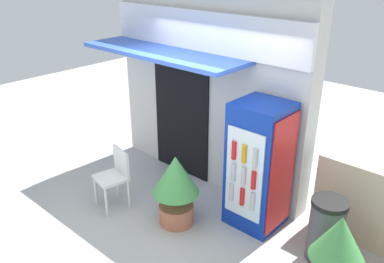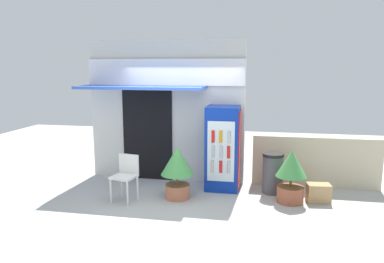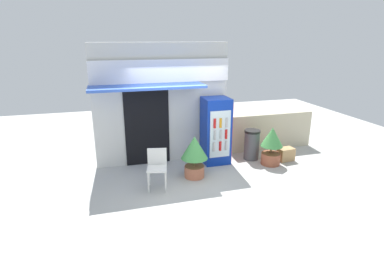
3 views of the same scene
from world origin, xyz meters
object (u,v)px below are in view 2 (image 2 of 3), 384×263
at_px(trash_bin, 273,173).
at_px(potted_plant_near_shop, 177,168).
at_px(potted_plant_curbside, 291,173).
at_px(cardboard_box, 318,193).
at_px(plastic_chair, 126,173).
at_px(drink_cooler, 223,148).

bearing_deg(trash_bin, potted_plant_near_shop, -159.84).
height_order(potted_plant_near_shop, potted_plant_curbside, potted_plant_near_shop).
relative_size(potted_plant_near_shop, cardboard_box, 2.40).
xyz_separation_m(potted_plant_near_shop, cardboard_box, (2.64, 0.30, -0.43)).
relative_size(potted_plant_curbside, trash_bin, 1.22).
bearing_deg(potted_plant_near_shop, potted_plant_curbside, 4.96).
bearing_deg(potted_plant_curbside, plastic_chair, -171.34).
relative_size(plastic_chair, potted_plant_near_shop, 0.86).
relative_size(plastic_chair, trash_bin, 1.07).
height_order(plastic_chair, potted_plant_curbside, potted_plant_curbside).
distance_m(drink_cooler, potted_plant_curbside, 1.46).
bearing_deg(plastic_chair, drink_cooler, 30.50).
bearing_deg(plastic_chair, trash_bin, 19.04).
relative_size(potted_plant_near_shop, potted_plant_curbside, 1.01).
xyz_separation_m(trash_bin, cardboard_box, (0.84, -0.36, -0.24)).
bearing_deg(drink_cooler, cardboard_box, -13.04).
xyz_separation_m(potted_plant_curbside, trash_bin, (-0.32, 0.48, -0.15)).
height_order(potted_plant_near_shop, cardboard_box, potted_plant_near_shop).
bearing_deg(drink_cooler, potted_plant_curbside, -22.47).
relative_size(drink_cooler, plastic_chair, 1.98).
bearing_deg(cardboard_box, potted_plant_near_shop, -173.44).
relative_size(potted_plant_curbside, cardboard_box, 2.38).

